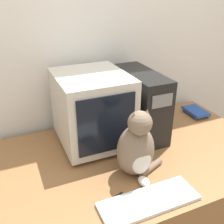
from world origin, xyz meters
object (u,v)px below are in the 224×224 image
at_px(cat, 137,148).
at_px(keyboard, 149,201).
at_px(computer_tower, 140,103).
at_px(crt_monitor, 92,109).
at_px(pen, 111,200).
at_px(book_stack, 196,112).

bearing_deg(cat, keyboard, -101.20).
bearing_deg(computer_tower, crt_monitor, 178.82).
height_order(crt_monitor, computer_tower, crt_monitor).
distance_m(keyboard, pen, 0.17).
height_order(computer_tower, cat, computer_tower).
height_order(crt_monitor, keyboard, crt_monitor).
bearing_deg(crt_monitor, book_stack, 3.06).
relative_size(computer_tower, book_stack, 2.40).
bearing_deg(keyboard, cat, 78.67).
xyz_separation_m(crt_monitor, computer_tower, (0.32, -0.01, -0.02)).
bearing_deg(computer_tower, cat, -120.90).
relative_size(computer_tower, pen, 3.40).
xyz_separation_m(computer_tower, pen, (-0.42, -0.49, -0.20)).
bearing_deg(pen, cat, 32.19).
xyz_separation_m(keyboard, pen, (-0.15, 0.08, -0.01)).
relative_size(computer_tower, cat, 1.25).
height_order(book_stack, pen, book_stack).
bearing_deg(keyboard, computer_tower, 65.40).
xyz_separation_m(cat, book_stack, (0.73, 0.42, -0.14)).
height_order(crt_monitor, cat, crt_monitor).
distance_m(computer_tower, book_stack, 0.55).
distance_m(cat, pen, 0.28).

